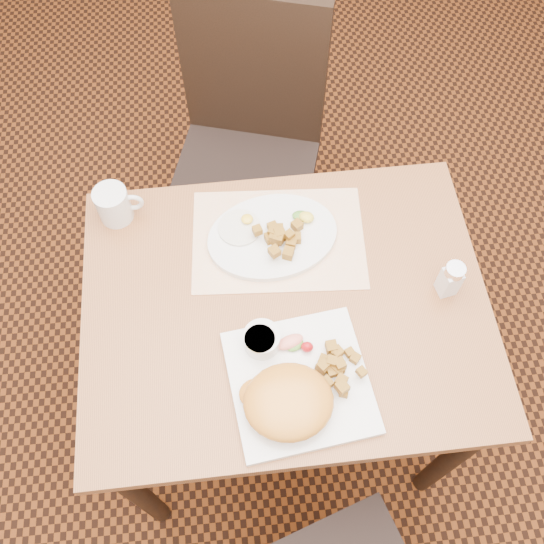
{
  "coord_description": "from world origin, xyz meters",
  "views": [
    {
      "loc": [
        -0.09,
        -0.57,
        1.96
      ],
      "look_at": [
        -0.03,
        0.05,
        0.82
      ],
      "focal_mm": 40.0,
      "sensor_mm": 36.0,
      "label": 1
    }
  ],
  "objects_px": {
    "plate_oval": "(272,236)",
    "salt_shaker": "(450,279)",
    "plate_square": "(300,382)",
    "table": "(285,324)",
    "chair_far": "(248,142)",
    "coffee_mug": "(114,205)"
  },
  "relations": [
    {
      "from": "coffee_mug",
      "to": "table",
      "type": "bearing_deg",
      "value": -36.81
    },
    {
      "from": "salt_shaker",
      "to": "table",
      "type": "bearing_deg",
      "value": 179.31
    },
    {
      "from": "table",
      "to": "coffee_mug",
      "type": "height_order",
      "value": "coffee_mug"
    },
    {
      "from": "plate_square",
      "to": "salt_shaker",
      "type": "xyz_separation_m",
      "value": [
        0.35,
        0.18,
        0.04
      ]
    },
    {
      "from": "salt_shaker",
      "to": "coffee_mug",
      "type": "relative_size",
      "value": 0.9
    },
    {
      "from": "coffee_mug",
      "to": "plate_oval",
      "type": "bearing_deg",
      "value": -16.51
    },
    {
      "from": "table",
      "to": "plate_oval",
      "type": "bearing_deg",
      "value": 93.86
    },
    {
      "from": "chair_far",
      "to": "salt_shaker",
      "type": "bearing_deg",
      "value": 137.74
    },
    {
      "from": "plate_oval",
      "to": "salt_shaker",
      "type": "bearing_deg",
      "value": -25.43
    },
    {
      "from": "chair_far",
      "to": "salt_shaker",
      "type": "height_order",
      "value": "chair_far"
    },
    {
      "from": "table",
      "to": "salt_shaker",
      "type": "height_order",
      "value": "salt_shaker"
    },
    {
      "from": "table",
      "to": "chair_far",
      "type": "bearing_deg",
      "value": 92.94
    },
    {
      "from": "chair_far",
      "to": "plate_oval",
      "type": "bearing_deg",
      "value": 109.52
    },
    {
      "from": "plate_oval",
      "to": "salt_shaker",
      "type": "height_order",
      "value": "salt_shaker"
    },
    {
      "from": "chair_far",
      "to": "salt_shaker",
      "type": "distance_m",
      "value": 0.81
    },
    {
      "from": "plate_oval",
      "to": "coffee_mug",
      "type": "xyz_separation_m",
      "value": [
        -0.36,
        0.11,
        0.03
      ]
    },
    {
      "from": "chair_far",
      "to": "plate_oval",
      "type": "height_order",
      "value": "chair_far"
    },
    {
      "from": "chair_far",
      "to": "plate_oval",
      "type": "relative_size",
      "value": 3.19
    },
    {
      "from": "plate_square",
      "to": "coffee_mug",
      "type": "bearing_deg",
      "value": 129.17
    },
    {
      "from": "plate_square",
      "to": "plate_oval",
      "type": "distance_m",
      "value": 0.36
    },
    {
      "from": "table",
      "to": "coffee_mug",
      "type": "xyz_separation_m",
      "value": [
        -0.37,
        0.28,
        0.15
      ]
    },
    {
      "from": "salt_shaker",
      "to": "coffee_mug",
      "type": "bearing_deg",
      "value": 158.84
    }
  ]
}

